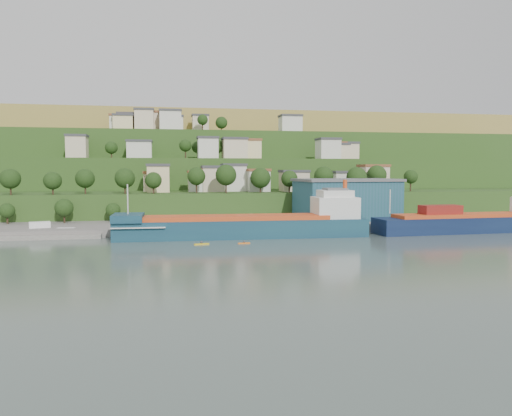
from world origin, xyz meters
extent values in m
plane|color=#44534C|center=(0.00, 0.00, 0.00)|extent=(500.00, 500.00, 0.00)
cube|color=slate|center=(20.00, 28.00, 0.00)|extent=(220.00, 26.00, 4.00)
cube|color=slate|center=(-55.00, 22.00, 0.00)|extent=(40.00, 18.00, 2.40)
cube|color=#284719|center=(0.00, 56.00, 0.00)|extent=(260.00, 32.00, 20.00)
cube|color=#284719|center=(0.00, 86.00, 0.00)|extent=(280.00, 32.00, 44.00)
cube|color=#284719|center=(0.00, 116.00, 0.00)|extent=(300.00, 32.00, 70.00)
cube|color=olive|center=(0.00, 190.00, 0.00)|extent=(360.00, 120.00, 96.00)
cube|color=beige|center=(-21.62, 61.04, 13.13)|extent=(8.45, 8.36, 6.26)
cube|color=brown|center=(-21.62, 61.04, 16.71)|extent=(9.05, 8.96, 0.90)
cube|color=beige|center=(-20.83, 55.96, 14.38)|extent=(7.39, 8.94, 8.77)
cube|color=#3F3F44|center=(-20.83, 55.96, 19.22)|extent=(7.99, 9.54, 0.90)
cube|color=silver|center=(-6.77, 56.78, 13.22)|extent=(7.67, 7.32, 6.45)
cube|color=brown|center=(-6.77, 56.78, 16.90)|extent=(8.27, 7.92, 0.90)
cube|color=beige|center=(-2.03, 56.16, 14.10)|extent=(7.49, 7.62, 8.20)
cube|color=#3F3F44|center=(-2.03, 56.16, 18.65)|extent=(8.09, 8.22, 0.90)
cube|color=silver|center=(5.69, 59.11, 14.47)|extent=(8.06, 8.94, 8.94)
cube|color=#3F3F44|center=(5.69, 59.11, 19.39)|extent=(8.66, 9.54, 0.90)
cube|color=silver|center=(13.59, 54.31, 13.56)|extent=(7.40, 8.55, 7.12)
cube|color=brown|center=(13.59, 54.31, 17.57)|extent=(8.00, 9.15, 0.90)
cube|color=beige|center=(26.47, 53.13, 13.34)|extent=(9.26, 8.11, 6.69)
cube|color=#3F3F44|center=(26.47, 53.13, 17.14)|extent=(9.86, 8.71, 0.90)
cube|color=silver|center=(46.37, 58.04, 13.17)|extent=(7.70, 7.96, 6.35)
cube|color=#3F3F44|center=(46.37, 58.04, 16.80)|extent=(8.30, 8.56, 0.90)
cube|color=beige|center=(56.83, 54.26, 14.34)|extent=(9.27, 8.16, 8.69)
cube|color=brown|center=(56.83, 54.26, 19.14)|extent=(9.87, 8.76, 0.90)
cube|color=beige|center=(-52.77, 90.64, 26.36)|extent=(7.66, 7.70, 8.72)
cube|color=#3F3F44|center=(-52.77, 90.64, 31.17)|extent=(8.26, 8.30, 0.90)
cube|color=silver|center=(-28.56, 90.15, 25.37)|extent=(9.74, 8.91, 6.75)
cube|color=#3F3F44|center=(-28.56, 90.15, 29.20)|extent=(10.34, 9.51, 0.90)
cube|color=silver|center=(-1.47, 82.93, 26.01)|extent=(7.93, 7.26, 8.01)
cube|color=#3F3F44|center=(-1.47, 82.93, 30.46)|extent=(8.53, 7.86, 0.90)
cube|color=beige|center=(9.05, 80.61, 25.78)|extent=(9.41, 8.91, 7.57)
cube|color=#3F3F44|center=(9.05, 80.61, 30.02)|extent=(10.01, 9.51, 0.90)
cube|color=beige|center=(15.37, 84.69, 25.70)|extent=(9.49, 8.09, 7.40)
cube|color=brown|center=(15.37, 84.69, 29.85)|extent=(10.09, 8.69, 0.90)
cube|color=silver|center=(48.18, 80.46, 25.92)|extent=(8.52, 8.47, 7.84)
cube|color=#3F3F44|center=(48.18, 80.46, 30.29)|extent=(9.12, 9.07, 0.90)
cube|color=silver|center=(51.94, 85.55, 25.32)|extent=(9.78, 7.24, 6.65)
cube|color=brown|center=(51.94, 85.55, 29.10)|extent=(10.38, 7.84, 0.90)
cube|color=beige|center=(53.11, 84.68, 25.01)|extent=(9.69, 7.89, 6.01)
cube|color=#3F3F44|center=(53.11, 84.68, 28.46)|extent=(10.29, 8.49, 0.90)
cube|color=beige|center=(59.97, 90.21, 25.42)|extent=(7.70, 8.72, 6.84)
cube|color=#3F3F44|center=(59.97, 90.21, 29.29)|extent=(8.30, 9.32, 0.90)
cube|color=beige|center=(60.89, 91.14, 25.45)|extent=(7.23, 8.68, 6.90)
cube|color=#3F3F44|center=(60.89, 91.14, 29.35)|extent=(7.83, 9.28, 0.90)
cube|color=silver|center=(-38.49, 115.02, 38.26)|extent=(7.66, 7.31, 6.52)
cube|color=brown|center=(-38.49, 115.02, 41.97)|extent=(8.26, 7.91, 0.90)
cube|color=beige|center=(-36.31, 111.59, 38.10)|extent=(8.46, 7.95, 6.20)
cube|color=#3F3F44|center=(-36.31, 111.59, 41.65)|extent=(9.06, 8.55, 0.90)
cube|color=silver|center=(-35.25, 118.55, 38.86)|extent=(8.30, 7.25, 7.71)
cube|color=#3F3F44|center=(-35.25, 118.55, 43.16)|extent=(8.90, 7.85, 0.90)
cube|color=beige|center=(-27.25, 111.40, 39.45)|extent=(8.22, 7.23, 8.89)
cube|color=#3F3F44|center=(-27.25, 111.40, 44.34)|extent=(8.82, 7.83, 0.90)
cube|color=beige|center=(-19.23, 118.65, 39.32)|extent=(8.71, 7.07, 8.64)
cube|color=brown|center=(-19.23, 118.65, 44.09)|extent=(9.31, 7.67, 0.90)
cube|color=silver|center=(-15.76, 110.15, 39.28)|extent=(9.48, 7.66, 8.56)
cube|color=#3F3F44|center=(-15.76, 110.15, 44.01)|extent=(10.08, 8.26, 0.90)
cube|color=silver|center=(-13.81, 113.73, 38.17)|extent=(7.36, 8.69, 6.34)
cube|color=#3F3F44|center=(-13.81, 113.73, 41.79)|extent=(7.96, 9.29, 0.90)
cube|color=beige|center=(-1.63, 121.06, 38.91)|extent=(7.51, 7.16, 7.82)
cube|color=#3F3F44|center=(-1.63, 121.06, 43.27)|extent=(8.11, 7.76, 0.90)
cube|color=silver|center=(39.71, 110.56, 38.68)|extent=(9.64, 8.08, 7.36)
cube|color=#3F3F44|center=(39.71, 110.56, 42.81)|extent=(10.24, 8.68, 0.90)
cylinder|color=#382619|center=(-64.47, 42.61, 11.64)|extent=(0.50, 0.50, 3.27)
sphere|color=black|center=(-64.47, 42.61, 14.93)|extent=(6.02, 6.02, 6.02)
cylinder|color=#382619|center=(-52.41, 42.51, 11.40)|extent=(0.50, 0.50, 2.81)
sphere|color=black|center=(-52.41, 42.51, 14.30)|extent=(5.44, 5.44, 5.44)
cylinder|color=#382619|center=(-43.40, 45.80, 11.63)|extent=(0.50, 0.50, 3.25)
sphere|color=black|center=(-43.40, 45.80, 14.90)|extent=(6.00, 6.00, 6.00)
cylinder|color=#382619|center=(-31.18, 45.12, 11.61)|extent=(0.50, 0.50, 3.22)
sphere|color=black|center=(-31.18, 45.12, 14.97)|extent=(6.35, 6.35, 6.35)
cylinder|color=#382619|center=(-22.26, 43.73, 11.42)|extent=(0.50, 0.50, 2.83)
sphere|color=black|center=(-22.26, 43.73, 14.28)|extent=(5.26, 5.26, 5.26)
cylinder|color=#382619|center=(-8.46, 45.81, 11.95)|extent=(0.50, 0.50, 3.89)
sphere|color=black|center=(-8.46, 45.81, 15.50)|extent=(5.87, 5.87, 5.87)
cylinder|color=#382619|center=(1.05, 43.89, 12.01)|extent=(0.50, 0.50, 4.02)
sphere|color=black|center=(1.05, 43.89, 15.92)|extent=(6.90, 6.90, 6.90)
cylinder|color=#382619|center=(12.63, 44.50, 11.51)|extent=(0.50, 0.50, 3.03)
sphere|color=black|center=(12.63, 44.50, 14.90)|extent=(6.79, 6.79, 6.79)
cylinder|color=#382619|center=(22.48, 44.16, 11.57)|extent=(0.50, 0.50, 3.14)
sphere|color=black|center=(22.48, 44.16, 14.66)|extent=(5.55, 5.55, 5.55)
cylinder|color=#382619|center=(34.89, 45.37, 11.84)|extent=(0.50, 0.50, 3.67)
sphere|color=black|center=(34.89, 45.37, 15.49)|extent=(6.61, 6.61, 6.61)
cylinder|color=#382619|center=(45.47, 42.02, 11.58)|extent=(0.50, 0.50, 3.17)
sphere|color=black|center=(45.47, 42.02, 15.09)|extent=(6.98, 6.98, 6.98)
cylinder|color=#382619|center=(54.35, 45.66, 11.97)|extent=(0.50, 0.50, 3.93)
sphere|color=black|center=(54.35, 45.66, 15.81)|extent=(6.85, 6.85, 6.85)
cylinder|color=#382619|center=(66.69, 44.64, 11.92)|extent=(0.50, 0.50, 3.85)
sphere|color=black|center=(66.69, 44.64, 15.18)|extent=(4.84, 4.84, 4.84)
cylinder|color=#382619|center=(-1.38, 110.12, 36.97)|extent=(0.50, 0.50, 3.93)
sphere|color=black|center=(-1.38, 110.12, 40.26)|extent=(4.84, 4.84, 4.84)
cylinder|color=#382619|center=(1.95, 82.97, 23.69)|extent=(0.50, 0.50, 3.38)
sphere|color=black|center=(1.95, 82.97, 26.99)|extent=(5.85, 5.85, 5.85)
cylinder|color=#382619|center=(-10.26, 85.62, 24.02)|extent=(0.50, 0.50, 4.03)
sphere|color=black|center=(-10.26, 85.62, 27.39)|extent=(4.94, 4.94, 4.94)
cylinder|color=#382619|center=(-5.15, 88.66, 23.78)|extent=(0.50, 0.50, 3.56)
sphere|color=black|center=(-5.15, 88.66, 26.89)|extent=(4.84, 4.84, 4.84)
cylinder|color=#382619|center=(-39.45, 88.78, 23.54)|extent=(0.50, 0.50, 3.07)
sphere|color=black|center=(-39.45, 88.78, 26.44)|extent=(4.99, 4.99, 4.99)
cylinder|color=#382619|center=(7.43, 111.94, 36.36)|extent=(0.50, 0.50, 2.72)
sphere|color=black|center=(7.43, 111.94, 39.24)|extent=(5.52, 5.52, 5.52)
cylinder|color=#382619|center=(-28.22, 122.35, 36.36)|extent=(0.50, 0.50, 2.71)
sphere|color=black|center=(-28.22, 122.35, 39.36)|extent=(6.00, 6.00, 6.00)
cube|color=#133148|center=(1.06, 9.48, 1.40)|extent=(65.75, 12.33, 6.55)
cube|color=#CC471B|center=(-0.81, 9.48, 5.24)|extent=(48.87, 9.94, 1.12)
cube|color=#133148|center=(-27.93, 9.48, 5.61)|extent=(7.80, 10.52, 1.87)
cube|color=silver|center=(26.31, 9.48, 7.48)|extent=(11.51, 9.70, 5.61)
cube|color=silver|center=(26.31, 9.48, 11.22)|extent=(8.65, 7.74, 1.87)
cube|color=#595B5E|center=(26.31, 9.48, 12.44)|extent=(5.78, 5.78, 0.56)
cylinder|color=#CC471B|center=(29.11, 9.48, 13.56)|extent=(1.16, 1.16, 2.81)
cylinder|color=silver|center=(-27.93, 9.48, 10.29)|extent=(0.35, 0.35, 7.48)
cube|color=silver|center=(-25.13, 9.48, 3.55)|extent=(13.42, 10.97, 0.23)
cube|color=#0C1536|center=(66.42, 8.70, 1.23)|extent=(56.97, 11.56, 6.23)
cube|color=#CC471B|center=(64.53, 8.70, 4.82)|extent=(41.81, 9.29, 0.94)
cylinder|color=silver|center=(41.87, 8.70, 8.97)|extent=(0.31, 0.31, 6.61)
cube|color=maroon|center=(56.98, 8.70, 6.52)|extent=(11.50, 5.14, 2.46)
cube|color=#1E515C|center=(37.73, 31.00, 8.00)|extent=(31.33, 20.32, 12.00)
cube|color=#595B5E|center=(37.73, 31.00, 14.40)|extent=(32.41, 21.40, 0.80)
cube|color=white|center=(-52.08, 23.31, 2.44)|extent=(5.72, 3.72, 2.47)
cube|color=silver|center=(-44.99, 21.74, 1.65)|extent=(4.68, 2.17, 0.91)
cube|color=orange|center=(-0.32, -1.78, 0.11)|extent=(2.96, 0.73, 0.22)
sphere|color=#3F3F44|center=(-0.32, -1.78, 0.48)|extent=(0.51, 0.51, 0.51)
cube|color=gold|center=(-10.44, -1.49, 0.14)|extent=(3.66, 1.35, 0.27)
sphere|color=#3F3F44|center=(-10.44, -1.49, 0.59)|extent=(0.63, 0.63, 0.63)
camera|label=1|loc=(-18.96, -118.47, 17.57)|focal=35.00mm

